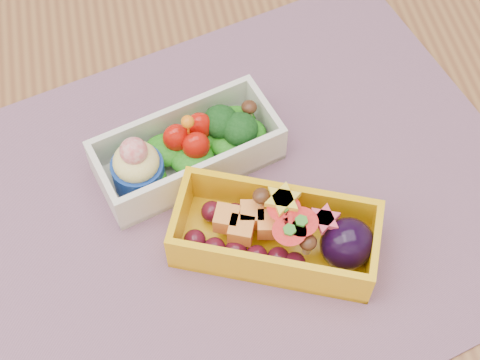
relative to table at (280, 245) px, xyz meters
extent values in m
cube|color=brown|center=(0.00, 0.00, 0.08)|extent=(1.20, 0.80, 0.04)
cube|color=#835A6F|center=(-0.05, 0.00, 0.10)|extent=(0.62, 0.53, 0.00)
cube|color=silver|center=(-0.08, 0.05, 0.12)|extent=(0.18, 0.12, 0.04)
ellipsoid|color=green|center=(-0.08, 0.05, 0.12)|extent=(0.17, 0.10, 0.02)
cylinder|color=navy|center=(-0.13, 0.04, 0.12)|extent=(0.05, 0.05, 0.03)
sphere|color=red|center=(-0.13, 0.04, 0.16)|extent=(0.02, 0.02, 0.02)
ellipsoid|color=#B50F06|center=(-0.09, 0.06, 0.14)|extent=(0.03, 0.02, 0.03)
ellipsoid|color=#B50F06|center=(-0.07, 0.05, 0.14)|extent=(0.03, 0.02, 0.03)
ellipsoid|color=#B50F06|center=(-0.07, 0.07, 0.14)|extent=(0.03, 0.02, 0.03)
sphere|color=orange|center=(-0.08, 0.06, 0.16)|extent=(0.01, 0.01, 0.01)
ellipsoid|color=black|center=(-0.05, 0.07, 0.14)|extent=(0.03, 0.03, 0.03)
ellipsoid|color=black|center=(-0.03, 0.06, 0.14)|extent=(0.03, 0.03, 0.03)
ellipsoid|color=#3F2111|center=(-0.02, 0.08, 0.14)|extent=(0.01, 0.01, 0.01)
cube|color=#EEAD0C|center=(-0.02, -0.05, 0.12)|extent=(0.19, 0.14, 0.05)
ellipsoid|color=#490D1E|center=(-0.06, -0.04, 0.12)|extent=(0.10, 0.08, 0.02)
cube|color=orange|center=(-0.04, -0.04, 0.13)|extent=(0.06, 0.05, 0.02)
cone|color=red|center=(-0.01, -0.04, 0.14)|extent=(0.04, 0.04, 0.03)
cone|color=red|center=(0.00, -0.06, 0.14)|extent=(0.04, 0.04, 0.03)
cone|color=red|center=(-0.01, -0.06, 0.14)|extent=(0.04, 0.04, 0.03)
cylinder|color=yellow|center=(-0.01, -0.03, 0.16)|extent=(0.03, 0.03, 0.01)
cylinder|color=#E53F5B|center=(0.02, -0.06, 0.15)|extent=(0.03, 0.03, 0.01)
ellipsoid|color=#3F2111|center=(-0.03, -0.03, 0.14)|extent=(0.02, 0.02, 0.01)
ellipsoid|color=#3F2111|center=(0.00, -0.07, 0.14)|extent=(0.02, 0.02, 0.01)
ellipsoid|color=black|center=(0.03, -0.07, 0.13)|extent=(0.05, 0.04, 0.05)
camera|label=1|loc=(-0.11, -0.32, 0.68)|focal=54.34mm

